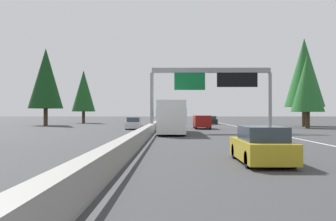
{
  "coord_description": "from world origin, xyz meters",
  "views": [
    {
      "loc": [
        -1.59,
        -1.76,
        1.99
      ],
      "look_at": [
        62.74,
        -1.14,
        2.45
      ],
      "focal_mm": 39.4,
      "sensor_mm": 36.0,
      "label": 1
    }
  ],
  "objects_px": {
    "minivan_mid_left": "(202,121)",
    "conifer_left_near": "(46,78)",
    "bus_far_left": "(171,116)",
    "sign_gantry_overhead": "(213,81)",
    "sedan_mid_center": "(171,117)",
    "conifer_right_near": "(307,83)",
    "conifer_left_mid": "(84,91)",
    "sedan_distant_a": "(261,146)",
    "pickup_far_center": "(171,116)",
    "box_truck_near_center": "(171,115)",
    "conifer_right_mid": "(304,73)",
    "oncoming_near": "(134,124)",
    "sedan_far_right": "(211,120)"
  },
  "relations": [
    {
      "from": "conifer_left_near",
      "to": "conifer_right_mid",
      "type": "bearing_deg",
      "value": -94.41
    },
    {
      "from": "sedan_mid_center",
      "to": "conifer_left_near",
      "type": "height_order",
      "value": "conifer_left_near"
    },
    {
      "from": "oncoming_near",
      "to": "sedan_mid_center",
      "type": "bearing_deg",
      "value": 176.15
    },
    {
      "from": "box_truck_near_center",
      "to": "oncoming_near",
      "type": "bearing_deg",
      "value": 174.19
    },
    {
      "from": "oncoming_near",
      "to": "conifer_right_mid",
      "type": "xyz_separation_m",
      "value": [
        10.67,
        -24.86,
        7.48
      ]
    },
    {
      "from": "sedan_far_right",
      "to": "conifer_right_mid",
      "type": "relative_size",
      "value": 0.33
    },
    {
      "from": "sedan_distant_a",
      "to": "pickup_far_center",
      "type": "bearing_deg",
      "value": 1.94
    },
    {
      "from": "sedan_far_right",
      "to": "conifer_left_mid",
      "type": "distance_m",
      "value": 26.27
    },
    {
      "from": "sign_gantry_overhead",
      "to": "sedan_mid_center",
      "type": "relative_size",
      "value": 2.88
    },
    {
      "from": "pickup_far_center",
      "to": "sedan_mid_center",
      "type": "distance_m",
      "value": 11.36
    },
    {
      "from": "sedan_mid_center",
      "to": "box_truck_near_center",
      "type": "height_order",
      "value": "box_truck_near_center"
    },
    {
      "from": "box_truck_near_center",
      "to": "sign_gantry_overhead",
      "type": "bearing_deg",
      "value": -175.13
    },
    {
      "from": "sign_gantry_overhead",
      "to": "minivan_mid_left",
      "type": "bearing_deg",
      "value": 2.89
    },
    {
      "from": "pickup_far_center",
      "to": "conifer_left_mid",
      "type": "distance_m",
      "value": 54.97
    },
    {
      "from": "conifer_right_near",
      "to": "conifer_left_near",
      "type": "bearing_deg",
      "value": 74.89
    },
    {
      "from": "sign_gantry_overhead",
      "to": "conifer_left_mid",
      "type": "relative_size",
      "value": 1.2
    },
    {
      "from": "sedan_mid_center",
      "to": "minivan_mid_left",
      "type": "bearing_deg",
      "value": -176.66
    },
    {
      "from": "sign_gantry_overhead",
      "to": "conifer_right_mid",
      "type": "height_order",
      "value": "conifer_right_mid"
    },
    {
      "from": "sign_gantry_overhead",
      "to": "oncoming_near",
      "type": "xyz_separation_m",
      "value": [
        7.18,
        8.92,
        -4.65
      ]
    },
    {
      "from": "minivan_mid_left",
      "to": "conifer_left_near",
      "type": "bearing_deg",
      "value": 62.75
    },
    {
      "from": "sedan_mid_center",
      "to": "conifer_right_mid",
      "type": "xyz_separation_m",
      "value": [
        -57.45,
        -20.27,
        7.48
      ]
    },
    {
      "from": "pickup_far_center",
      "to": "conifer_right_near",
      "type": "height_order",
      "value": "conifer_right_near"
    },
    {
      "from": "minivan_mid_left",
      "to": "conifer_right_mid",
      "type": "relative_size",
      "value": 0.37
    },
    {
      "from": "sedan_distant_a",
      "to": "pickup_far_center",
      "type": "distance_m",
      "value": 110.39
    },
    {
      "from": "minivan_mid_left",
      "to": "conifer_left_mid",
      "type": "xyz_separation_m",
      "value": [
        26.28,
        21.4,
        5.45
      ]
    },
    {
      "from": "conifer_right_near",
      "to": "conifer_left_near",
      "type": "relative_size",
      "value": 0.78
    },
    {
      "from": "conifer_left_near",
      "to": "conifer_left_mid",
      "type": "height_order",
      "value": "conifer_left_near"
    },
    {
      "from": "bus_far_left",
      "to": "conifer_right_near",
      "type": "xyz_separation_m",
      "value": [
        12.71,
        -18.06,
        4.24
      ]
    },
    {
      "from": "conifer_left_near",
      "to": "box_truck_near_center",
      "type": "bearing_deg",
      "value": -33.48
    },
    {
      "from": "conifer_left_mid",
      "to": "oncoming_near",
      "type": "bearing_deg",
      "value": -154.95
    },
    {
      "from": "bus_far_left",
      "to": "sedan_mid_center",
      "type": "relative_size",
      "value": 2.61
    },
    {
      "from": "conifer_left_mid",
      "to": "sedan_distant_a",
      "type": "bearing_deg",
      "value": -160.14
    },
    {
      "from": "minivan_mid_left",
      "to": "box_truck_near_center",
      "type": "xyz_separation_m",
      "value": [
        43.09,
        3.97,
        0.66
      ]
    },
    {
      "from": "sign_gantry_overhead",
      "to": "pickup_far_center",
      "type": "relative_size",
      "value": 2.26
    },
    {
      "from": "oncoming_near",
      "to": "conifer_left_near",
      "type": "height_order",
      "value": "conifer_left_near"
    },
    {
      "from": "sign_gantry_overhead",
      "to": "sedan_mid_center",
      "type": "height_order",
      "value": "sign_gantry_overhead"
    },
    {
      "from": "oncoming_near",
      "to": "conifer_left_near",
      "type": "bearing_deg",
      "value": -131.26
    },
    {
      "from": "sedan_distant_a",
      "to": "minivan_mid_left",
      "type": "relative_size",
      "value": 0.88
    },
    {
      "from": "bus_far_left",
      "to": "sign_gantry_overhead",
      "type": "bearing_deg",
      "value": -64.02
    },
    {
      "from": "sedan_mid_center",
      "to": "conifer_right_near",
      "type": "relative_size",
      "value": 0.45
    },
    {
      "from": "sedan_far_right",
      "to": "sedan_mid_center",
      "type": "relative_size",
      "value": 1.0
    },
    {
      "from": "sign_gantry_overhead",
      "to": "sedan_far_right",
      "type": "relative_size",
      "value": 2.88
    },
    {
      "from": "bus_far_left",
      "to": "oncoming_near",
      "type": "distance_m",
      "value": 10.41
    },
    {
      "from": "oncoming_near",
      "to": "conifer_right_near",
      "type": "distance_m",
      "value": 23.53
    },
    {
      "from": "conifer_right_near",
      "to": "oncoming_near",
      "type": "bearing_deg",
      "value": 98.61
    },
    {
      "from": "pickup_far_center",
      "to": "conifer_left_near",
      "type": "height_order",
      "value": "conifer_left_near"
    },
    {
      "from": "sedan_far_right",
      "to": "conifer_left_near",
      "type": "xyz_separation_m",
      "value": [
        -6.88,
        27.52,
        6.93
      ]
    },
    {
      "from": "box_truck_near_center",
      "to": "conifer_right_mid",
      "type": "height_order",
      "value": "conifer_right_mid"
    },
    {
      "from": "oncoming_near",
      "to": "conifer_right_mid",
      "type": "distance_m",
      "value": 28.07
    },
    {
      "from": "oncoming_near",
      "to": "conifer_right_mid",
      "type": "height_order",
      "value": "conifer_right_mid"
    }
  ]
}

